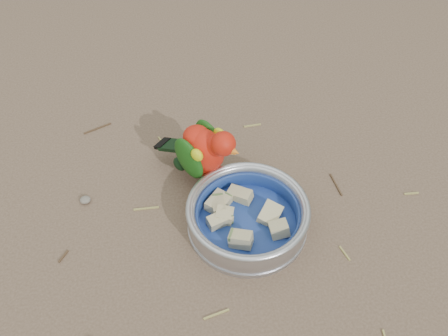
{
  "coord_description": "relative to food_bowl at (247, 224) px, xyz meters",
  "views": [
    {
      "loc": [
        -0.02,
        -0.46,
        0.77
      ],
      "look_at": [
        0.07,
        0.18,
        0.08
      ],
      "focal_mm": 40.0,
      "sensor_mm": 36.0,
      "label": 1
    }
  ],
  "objects": [
    {
      "name": "fruit_wedges",
      "position": [
        0.0,
        0.0,
        0.02
      ],
      "size": [
        0.14,
        0.14,
        0.03
      ],
      "primitive_type": null,
      "color": "tan",
      "rests_on": "food_bowl"
    },
    {
      "name": "food_bowl",
      "position": [
        0.0,
        0.0,
        0.0
      ],
      "size": [
        0.23,
        0.23,
        0.02
      ],
      "primitive_type": "cylinder",
      "color": "#B2B2BA",
      "rests_on": "ground"
    },
    {
      "name": "ground_debris",
      "position": [
        -0.14,
        -0.03,
        -0.01
      ],
      "size": [
        0.9,
        0.8,
        0.01
      ],
      "primitive_type": null,
      "color": "#A2974F",
      "rests_on": "ground"
    },
    {
      "name": "bowl_wall",
      "position": [
        0.0,
        0.0,
        0.03
      ],
      "size": [
        0.23,
        0.23,
        0.04
      ],
      "primitive_type": null,
      "color": "#B2B2BA",
      "rests_on": "food_bowl"
    },
    {
      "name": "lory_parrot",
      "position": [
        -0.07,
        0.13,
        0.07
      ],
      "size": [
        0.19,
        0.19,
        0.15
      ],
      "primitive_type": null,
      "rotation": [
        0.0,
        0.0,
        -2.33
      ],
      "color": "red",
      "rests_on": "ground"
    },
    {
      "name": "ground",
      "position": [
        -0.1,
        -0.09,
        -0.01
      ],
      "size": [
        60.0,
        60.0,
        0.0
      ],
      "primitive_type": "plane",
      "color": "brown"
    }
  ]
}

